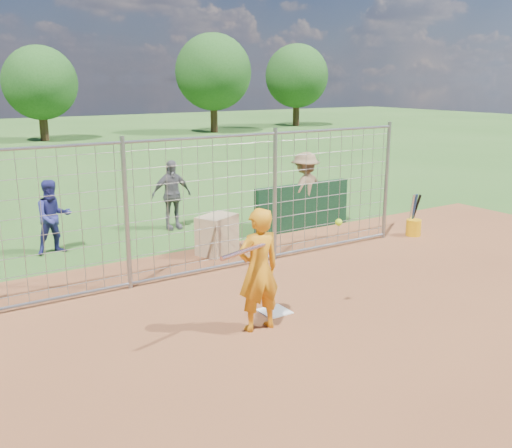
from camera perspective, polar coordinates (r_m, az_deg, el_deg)
ground at (r=9.06m, az=1.14°, el=-8.38°), size 100.00×100.00×0.00m
infield_dirt at (r=7.03m, az=15.40°, el=-16.01°), size 18.00×18.00×0.00m
home_plate at (r=8.91m, az=1.86°, el=-8.73°), size 0.43×0.43×0.02m
dugout_wall at (r=13.59m, az=4.66°, el=1.73°), size 2.60×0.20×1.10m
batter at (r=8.02m, az=0.25°, el=-4.62°), size 0.67×0.45×1.79m
bystander_a at (r=12.33m, az=-19.62°, el=0.67°), size 0.78×0.62×1.53m
bystander_b at (r=13.69m, az=-8.45°, el=2.91°), size 0.99×0.44×1.66m
bystander_c at (r=13.70m, az=4.92°, el=3.38°), size 1.30×0.91×1.83m
equipment_bin at (r=11.71m, az=-3.91°, el=-1.06°), size 0.96×0.83×0.80m
equipment_in_play at (r=7.69m, az=1.24°, el=-1.98°), size 2.08×0.33×0.27m
bucket_with_bats at (r=13.54m, az=15.47°, el=-0.12°), size 0.34×0.37×0.97m
backstop_fence at (r=10.33m, az=-5.00°, el=1.75°), size 9.08×0.08×2.60m
tree_line at (r=35.93m, az=-20.70°, el=13.73°), size 44.66×6.72×6.48m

